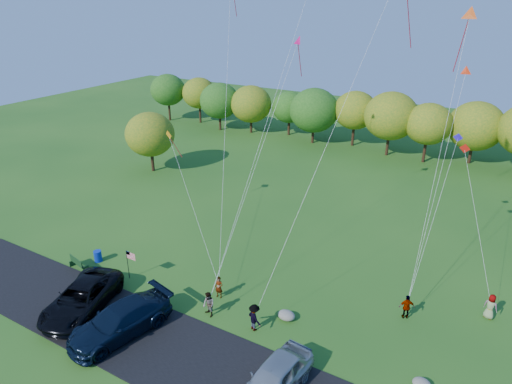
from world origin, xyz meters
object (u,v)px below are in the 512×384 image
minivan_silver (275,378)px  trash_barrel (98,256)px  minivan_dark (82,298)px  flyer_a (219,287)px  flyer_c (254,318)px  park_bench (77,263)px  flyer_b (209,304)px  minivan_navy (120,321)px  flyer_e (491,307)px  flyer_d (407,307)px

minivan_silver → trash_barrel: minivan_silver is taller
minivan_dark → flyer_a: size_ratio=4.07×
flyer_a → minivan_dark: bearing=-145.8°
minivan_dark → flyer_c: 11.39m
trash_barrel → park_bench: bearing=-106.4°
flyer_b → park_bench: size_ratio=0.97×
minivan_navy → flyer_c: minivan_navy is taller
flyer_e → trash_barrel: flyer_e is taller
minivan_silver → flyer_c: size_ratio=2.93×
flyer_d → flyer_a: bearing=-7.4°
minivan_navy → flyer_c: bearing=46.4°
minivan_navy → flyer_e: 23.17m
minivan_dark → flyer_a: (6.90, 5.69, -0.17)m
flyer_b → minivan_silver: bearing=-4.3°
flyer_d → park_bench: flyer_d is taller
minivan_navy → flyer_c: (6.77, 4.45, -0.10)m
flyer_c → flyer_e: 15.06m
flyer_e → minivan_silver: bearing=69.5°
flyer_a → flyer_c: size_ratio=0.88×
minivan_dark → park_bench: minivan_dark is taller
minivan_dark → flyer_d: size_ratio=3.84×
park_bench → trash_barrel: park_bench is taller
trash_barrel → flyer_d: bearing=13.1°
flyer_e → minivan_dark: bearing=44.6°
flyer_b → flyer_c: bearing=28.6°
minivan_dark → flyer_b: size_ratio=3.75×
minivan_dark → minivan_navy: size_ratio=1.00×
minivan_silver → flyer_a: (-7.13, 5.31, -0.17)m
flyer_a → park_bench: size_ratio=0.90×
flyer_d → flyer_c: bearing=9.4°
minivan_navy → trash_barrel: size_ratio=7.34×
flyer_d → trash_barrel: 22.90m
flyer_d → trash_barrel: size_ratio=1.90×
minivan_navy → park_bench: minivan_navy is taller
minivan_dark → trash_barrel: minivan_dark is taller
minivan_silver → flyer_d: (4.44, 9.53, -0.12)m
minivan_silver → flyer_b: (-6.57, 3.35, -0.10)m
minivan_navy → flyer_b: bearing=62.1°
minivan_dark → trash_barrel: (-3.84, 4.73, -0.52)m
park_bench → minivan_dark: bearing=-23.8°
minivan_silver → trash_barrel: bearing=172.2°
minivan_navy → flyer_d: 17.86m
minivan_dark → flyer_b: minivan_dark is taller
flyer_c → flyer_d: bearing=-117.6°
minivan_silver → flyer_b: size_ratio=3.06×
trash_barrel → flyer_a: bearing=5.1°
minivan_silver → flyer_e: size_ratio=3.07×
park_bench → trash_barrel: (0.46, 1.56, -0.09)m
flyer_b → flyer_c: size_ratio=0.96×
minivan_silver → trash_barrel: size_ratio=5.98×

